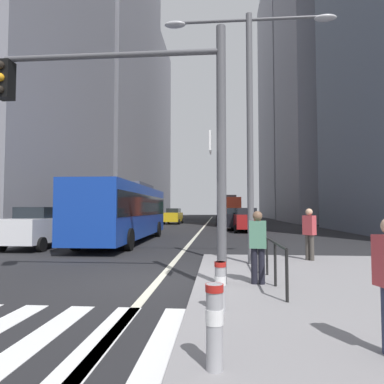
# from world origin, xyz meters

# --- Properties ---
(ground_plane) EXTENTS (160.00, 160.00, 0.00)m
(ground_plane) POSITION_xyz_m (0.00, 20.00, 0.00)
(ground_plane) COLOR black
(crosswalk_stripes) EXTENTS (5.85, 3.20, 0.01)m
(crosswalk_stripes) POSITION_xyz_m (-1.00, -4.00, 0.01)
(crosswalk_stripes) COLOR silver
(crosswalk_stripes) RESTS_ON ground
(lane_centre_line) EXTENTS (0.20, 80.00, 0.01)m
(lane_centre_line) POSITION_xyz_m (0.00, 30.00, 0.01)
(lane_centre_line) COLOR beige
(lane_centre_line) RESTS_ON ground
(office_tower_left_mid) EXTENTS (13.23, 25.93, 49.66)m
(office_tower_left_mid) POSITION_xyz_m (-16.00, 39.55, 24.83)
(office_tower_left_mid) COLOR gray
(office_tower_left_mid) RESTS_ON ground
(office_tower_left_far) EXTENTS (11.40, 17.07, 38.90)m
(office_tower_left_far) POSITION_xyz_m (-16.00, 64.04, 19.45)
(office_tower_left_far) COLOR gray
(office_tower_left_far) RESTS_ON ground
(office_tower_right_mid) EXTENTS (11.67, 16.40, 57.09)m
(office_tower_right_mid) POSITION_xyz_m (17.00, 40.23, 28.55)
(office_tower_right_mid) COLOR gray
(office_tower_right_mid) RESTS_ON ground
(office_tower_right_far) EXTENTS (10.78, 23.23, 51.98)m
(office_tower_right_far) POSITION_xyz_m (17.00, 63.94, 25.99)
(office_tower_right_far) COLOR gray
(office_tower_right_far) RESTS_ON ground
(city_bus_blue_oncoming) EXTENTS (2.81, 11.83, 3.40)m
(city_bus_blue_oncoming) POSITION_xyz_m (-3.67, 9.77, 1.84)
(city_bus_blue_oncoming) COLOR #14389E
(city_bus_blue_oncoming) RESTS_ON ground
(sedan_white_oncoming) EXTENTS (2.06, 4.31, 1.94)m
(sedan_white_oncoming) POSITION_xyz_m (-6.97, 6.75, 0.99)
(sedan_white_oncoming) COLOR silver
(sedan_white_oncoming) RESTS_ON ground
(city_bus_red_receding) EXTENTS (2.76, 11.60, 3.40)m
(city_bus_red_receding) POSITION_xyz_m (2.58, 31.60, 1.84)
(city_bus_red_receding) COLOR red
(city_bus_red_receding) RESTS_ON ground
(city_bus_red_distant) EXTENTS (2.87, 10.65, 3.40)m
(city_bus_red_distant) POSITION_xyz_m (2.76, 50.11, 1.84)
(city_bus_red_distant) COLOR #198456
(city_bus_red_distant) RESTS_ON ground
(car_oncoming_mid) EXTENTS (2.14, 4.59, 1.94)m
(car_oncoming_mid) POSITION_xyz_m (-4.09, 32.79, 0.99)
(car_oncoming_mid) COLOR gold
(car_oncoming_mid) RESTS_ON ground
(car_receding_near) EXTENTS (2.19, 4.39, 1.94)m
(car_receding_near) POSITION_xyz_m (3.69, 18.70, 0.99)
(car_receding_near) COLOR maroon
(car_receding_near) RESTS_ON ground
(car_receding_far) EXTENTS (2.05, 4.19, 1.94)m
(car_receding_far) POSITION_xyz_m (2.98, 21.22, 0.99)
(car_receding_far) COLOR black
(car_receding_far) RESTS_ON ground
(traffic_signal_gantry) EXTENTS (5.59, 0.65, 6.00)m
(traffic_signal_gantry) POSITION_xyz_m (-0.21, -0.95, 4.08)
(traffic_signal_gantry) COLOR #515156
(traffic_signal_gantry) RESTS_ON median_island
(street_lamp_post) EXTENTS (5.50, 0.32, 8.00)m
(street_lamp_post) POSITION_xyz_m (2.56, 1.96, 5.28)
(street_lamp_post) COLOR #56565B
(street_lamp_post) RESTS_ON median_island
(bollard_front) EXTENTS (0.20, 0.20, 0.90)m
(bollard_front) POSITION_xyz_m (1.51, -5.00, 0.65)
(bollard_front) COLOR #99999E
(bollard_front) RESTS_ON median_island
(bollard_left) EXTENTS (0.20, 0.20, 0.82)m
(bollard_left) POSITION_xyz_m (1.58, -2.98, 0.61)
(bollard_left) COLOR #99999E
(bollard_left) RESTS_ON median_island
(pedestrian_railing) EXTENTS (0.06, 3.84, 0.98)m
(pedestrian_railing) POSITION_xyz_m (2.80, -0.43, 0.86)
(pedestrian_railing) COLOR black
(pedestrian_railing) RESTS_ON median_island
(pedestrian_waiting) EXTENTS (0.40, 0.28, 1.65)m
(pedestrian_waiting) POSITION_xyz_m (2.44, -0.87, 1.06)
(pedestrian_waiting) COLOR black
(pedestrian_waiting) RESTS_ON median_island
(pedestrian_walking) EXTENTS (0.43, 0.45, 1.71)m
(pedestrian_walking) POSITION_xyz_m (4.57, 2.82, 1.10)
(pedestrian_walking) COLOR #423D38
(pedestrian_walking) RESTS_ON median_island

